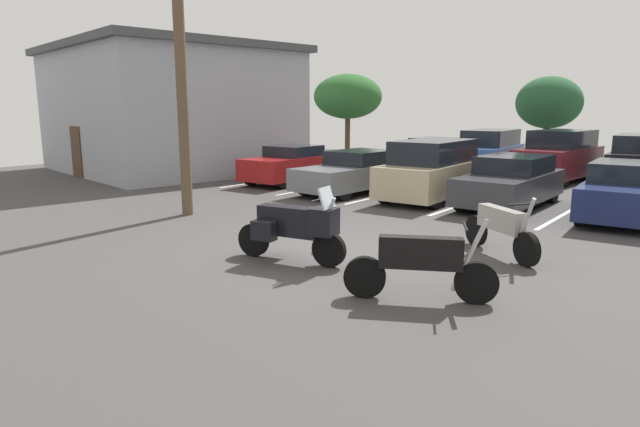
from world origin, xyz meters
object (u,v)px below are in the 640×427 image
car_champagne (432,170)px  car_navy (627,192)px  car_grey (356,172)px  car_far_blue (489,153)px  car_far_maroon (559,156)px  utility_pole (179,28)px  motorcycle_second (421,264)px  motorcycle_touring (294,226)px  car_far_tan (433,154)px  car_red (292,165)px  motorcycle_third (501,228)px  car_charcoal (511,182)px

car_champagne → car_navy: 5.38m
car_grey → car_far_blue: size_ratio=1.01×
car_far_maroon → utility_pole: (-5.92, -13.59, 3.86)m
car_grey → car_navy: (8.12, 0.47, 0.03)m
motorcycle_second → car_far_maroon: bearing=98.0°
utility_pole → motorcycle_touring: bearing=-17.7°
car_far_tan → car_far_maroon: (5.57, -0.24, 0.25)m
car_red → utility_pole: size_ratio=0.46×
motorcycle_touring → car_red: bearing=131.4°
car_red → car_grey: car_red is taller
car_far_blue → motorcycle_third: bearing=-67.7°
motorcycle_third → car_far_blue: 13.25m
car_red → motorcycle_touring: bearing=-48.6°
motorcycle_third → car_far_maroon: (-2.22, 12.44, 0.41)m
motorcycle_third → car_champagne: car_champagne is taller
motorcycle_touring → utility_pole: utility_pole is taller
car_grey → car_charcoal: (5.14, 0.46, 0.04)m
motorcycle_third → car_far_blue: (-5.02, 12.26, 0.41)m
car_far_tan → car_far_maroon: bearing=-2.4°
car_far_blue → car_charcoal: bearing=-64.1°
motorcycle_second → car_champagne: car_champagne is taller
motorcycle_third → car_far_tan: bearing=121.6°
car_navy → car_far_tan: bearing=141.5°
car_champagne → car_far_maroon: size_ratio=0.91×
car_charcoal → car_far_blue: 7.57m
motorcycle_second → motorcycle_third: motorcycle_second is taller
car_navy → car_far_maroon: car_far_maroon is taller
car_red → car_charcoal: size_ratio=0.96×
car_champagne → car_charcoal: (2.39, 0.25, -0.20)m
motorcycle_third → car_far_maroon: 12.64m
car_red → utility_pole: (1.95, -6.51, 4.13)m
motorcycle_second → car_far_blue: size_ratio=0.43×
motorcycle_touring → utility_pole: (-5.28, 1.68, 4.15)m
car_grey → car_far_tan: size_ratio=1.09×
car_navy → car_far_tan: car_far_tan is taller
motorcycle_third → car_charcoal: 5.71m
motorcycle_third → car_red: 11.42m
car_navy → car_far_maroon: (-3.49, 6.98, 0.25)m
car_red → car_charcoal: 8.37m
motorcycle_touring → car_red: motorcycle_touring is taller
car_navy → motorcycle_second: bearing=-98.4°
utility_pole → motorcycle_third: bearing=8.1°
car_far_blue → utility_pole: bearing=-103.1°
motorcycle_touring → car_far_maroon: size_ratio=0.45×
motorcycle_second → car_navy: (1.28, 8.69, 0.15)m
car_red → car_charcoal: bearing=0.6°
motorcycle_second → utility_pole: 9.41m
car_grey → car_far_tan: car_far_tan is taller
car_champagne → car_far_tan: car_champagne is taller
car_champagne → utility_pole: (-4.04, -6.35, 3.91)m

